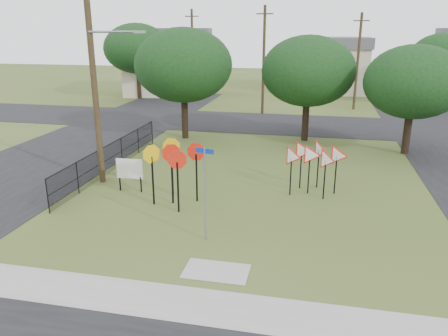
# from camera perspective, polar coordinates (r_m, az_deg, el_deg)

# --- Properties ---
(ground) EXTENTS (140.00, 140.00, 0.00)m
(ground) POSITION_cam_1_polar(r_m,az_deg,el_deg) (15.85, 0.98, -8.99)
(ground) COLOR #3B4E1D
(sidewalk) EXTENTS (30.00, 1.60, 0.02)m
(sidewalk) POSITION_cam_1_polar(r_m,az_deg,el_deg) (12.33, -3.02, -17.55)
(sidewalk) COLOR gray
(sidewalk) RESTS_ON ground
(planting_strip) EXTENTS (30.00, 0.80, 0.02)m
(planting_strip) POSITION_cam_1_polar(r_m,az_deg,el_deg) (11.41, -4.69, -20.93)
(planting_strip) COLOR #3B4E1D
(planting_strip) RESTS_ON ground
(street_left) EXTENTS (8.00, 50.00, 0.02)m
(street_left) POSITION_cam_1_polar(r_m,az_deg,el_deg) (28.95, -18.88, 2.54)
(street_left) COLOR black
(street_left) RESTS_ON ground
(street_far) EXTENTS (60.00, 8.00, 0.02)m
(street_far) POSITION_cam_1_polar(r_m,az_deg,el_deg) (34.74, 7.45, 5.76)
(street_far) COLOR black
(street_far) RESTS_ON ground
(curb_pad) EXTENTS (2.00, 1.20, 0.02)m
(curb_pad) POSITION_cam_1_polar(r_m,az_deg,el_deg) (13.79, -1.02, -13.34)
(curb_pad) COLOR gray
(curb_pad) RESTS_ON ground
(street_name_sign) EXTENTS (0.67, 0.20, 3.35)m
(street_name_sign) POSITION_cam_1_polar(r_m,az_deg,el_deg) (14.93, -2.49, -2.78)
(street_name_sign) COLOR gray
(street_name_sign) RESTS_ON ground
(stop_sign_cluster) EXTENTS (2.38, 2.02, 2.62)m
(stop_sign_cluster) POSITION_cam_1_polar(r_m,az_deg,el_deg) (18.27, -6.58, 1.10)
(stop_sign_cluster) COLOR black
(stop_sign_cluster) RESTS_ON ground
(yield_sign_cluster) EXTENTS (2.87, 2.18, 2.31)m
(yield_sign_cluster) POSITION_cam_1_polar(r_m,az_deg,el_deg) (19.80, 11.67, 1.45)
(yield_sign_cluster) COLOR black
(yield_sign_cluster) RESTS_ON ground
(info_board) EXTENTS (1.24, 0.08, 1.55)m
(info_board) POSITION_cam_1_polar(r_m,az_deg,el_deg) (20.21, -12.24, -0.25)
(info_board) COLOR black
(info_board) RESTS_ON ground
(utility_pole_main) EXTENTS (3.55, 0.33, 10.00)m
(utility_pole_main) POSITION_cam_1_polar(r_m,az_deg,el_deg) (21.00, -16.56, 11.79)
(utility_pole_main) COLOR #3F301D
(utility_pole_main) RESTS_ON ground
(far_pole_a) EXTENTS (1.40, 0.24, 9.00)m
(far_pole_a) POSITION_cam_1_polar(r_m,az_deg,el_deg) (38.27, 5.20, 13.88)
(far_pole_a) COLOR #3F301D
(far_pole_a) RESTS_ON ground
(far_pole_b) EXTENTS (1.40, 0.24, 8.50)m
(far_pole_b) POSITION_cam_1_polar(r_m,az_deg,el_deg) (42.11, 17.06, 13.20)
(far_pole_b) COLOR #3F301D
(far_pole_b) RESTS_ON ground
(far_pole_c) EXTENTS (1.40, 0.24, 9.00)m
(far_pole_c) POSITION_cam_1_polar(r_m,az_deg,el_deg) (45.77, -4.13, 14.53)
(far_pole_c) COLOR #3F301D
(far_pole_c) RESTS_ON ground
(fence_run) EXTENTS (0.05, 11.55, 1.50)m
(fence_run) POSITION_cam_1_polar(r_m,az_deg,el_deg) (23.51, -14.41, 1.51)
(fence_run) COLOR black
(fence_run) RESTS_ON ground
(house_left) EXTENTS (10.58, 8.88, 7.20)m
(house_left) POSITION_cam_1_polar(r_m,az_deg,el_deg) (50.85, -7.27, 13.68)
(house_left) COLOR beige
(house_left) RESTS_ON ground
(house_mid) EXTENTS (8.40, 8.40, 6.20)m
(house_mid) POSITION_cam_1_polar(r_m,az_deg,el_deg) (54.06, 13.85, 13.02)
(house_mid) COLOR beige
(house_mid) RESTS_ON ground
(tree_near_left) EXTENTS (6.40, 6.40, 7.27)m
(tree_near_left) POSITION_cam_1_polar(r_m,az_deg,el_deg) (29.31, -5.33, 13.22)
(tree_near_left) COLOR black
(tree_near_left) RESTS_ON ground
(tree_near_mid) EXTENTS (6.00, 6.00, 6.80)m
(tree_near_mid) POSITION_cam_1_polar(r_m,az_deg,el_deg) (29.02, 10.94, 12.31)
(tree_near_mid) COLOR black
(tree_near_mid) RESTS_ON ground
(tree_near_right) EXTENTS (5.60, 5.60, 6.33)m
(tree_near_right) POSITION_cam_1_polar(r_m,az_deg,el_deg) (27.56, 23.53, 10.25)
(tree_near_right) COLOR black
(tree_near_right) RESTS_ON ground
(tree_far_left) EXTENTS (6.80, 6.80, 7.73)m
(tree_far_left) POSITION_cam_1_polar(r_m,az_deg,el_deg) (47.76, -11.32, 15.06)
(tree_far_left) COLOR black
(tree_far_left) RESTS_ON ground
(tree_far_right) EXTENTS (6.00, 6.00, 6.80)m
(tree_far_right) POSITION_cam_1_polar(r_m,az_deg,el_deg) (47.33, 26.64, 12.79)
(tree_far_right) COLOR black
(tree_far_right) RESTS_ON ground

